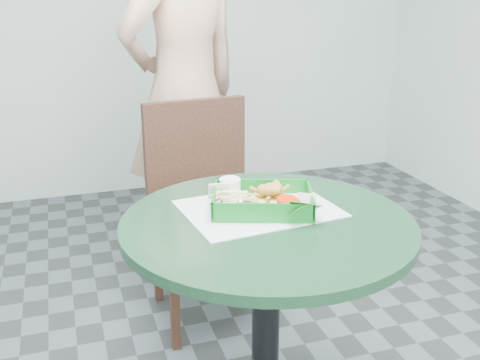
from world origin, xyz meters
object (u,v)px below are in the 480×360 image
object	(u,v)px
crab_sandwich	(268,198)
sauce_ramekin	(222,194)
diner_person	(183,49)
cafe_table	(267,279)
dining_chair	(203,196)
food_basket	(262,211)

from	to	relation	value
crab_sandwich	sauce_ramekin	world-z (taller)	crab_sandwich
diner_person	sauce_ramekin	distance (m)	1.09
diner_person	crab_sandwich	size ratio (longest dim) A/B	19.46
cafe_table	crab_sandwich	distance (m)	0.24
diner_person	crab_sandwich	bearing A→B (deg)	65.61
dining_chair	diner_person	world-z (taller)	diner_person
cafe_table	diner_person	xyz separation A→B (m)	(0.04, 1.19, 0.54)
diner_person	food_basket	world-z (taller)	diner_person
diner_person	sauce_ramekin	bearing A→B (deg)	58.97
cafe_table	sauce_ramekin	distance (m)	0.28
sauce_ramekin	crab_sandwich	bearing A→B (deg)	-28.89
cafe_table	dining_chair	world-z (taller)	dining_chair
cafe_table	food_basket	xyz separation A→B (m)	(0.01, 0.07, 0.19)
dining_chair	food_basket	distance (m)	0.81
sauce_ramekin	dining_chair	bearing A→B (deg)	80.76
diner_person	sauce_ramekin	world-z (taller)	diner_person
crab_sandwich	sauce_ramekin	size ratio (longest dim) A/B	1.78
dining_chair	sauce_ramekin	xyz separation A→B (m)	(-0.11, -0.69, 0.27)
cafe_table	sauce_ramekin	size ratio (longest dim) A/B	12.82
cafe_table	crab_sandwich	size ratio (longest dim) A/B	7.21
diner_person	sauce_ramekin	size ratio (longest dim) A/B	34.59
diner_person	dining_chair	bearing A→B (deg)	63.91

